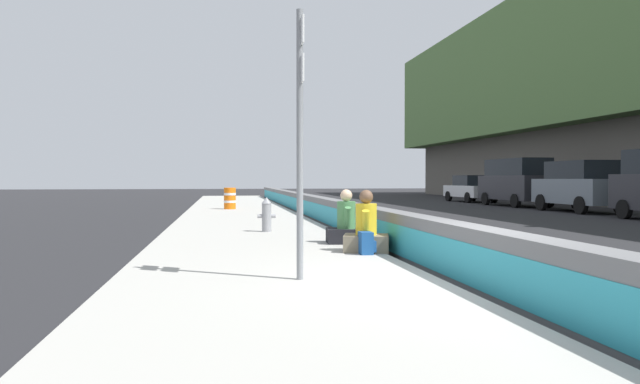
{
  "coord_description": "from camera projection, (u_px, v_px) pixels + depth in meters",
  "views": [
    {
      "loc": [
        -7.27,
        3.36,
        1.49
      ],
      "look_at": [
        7.19,
        0.97,
        1.16
      ],
      "focal_mm": 33.26,
      "sensor_mm": 36.0,
      "label": 1
    }
  ],
  "objects": [
    {
      "name": "seated_person_middle",
      "position": [
        346.0,
        226.0,
        12.43
      ],
      "size": [
        0.75,
        0.86,
        1.13
      ],
      "color": "black",
      "rests_on": "sidewalk_strip"
    },
    {
      "name": "fire_hydrant",
      "position": [
        267.0,
        214.0,
        15.08
      ],
      "size": [
        0.26,
        0.46,
        0.88
      ],
      "color": "gray",
      "rests_on": "sidewalk_strip"
    },
    {
      "name": "jersey_barrier",
      "position": [
        482.0,
        260.0,
        7.74
      ],
      "size": [
        76.0,
        0.45,
        0.85
      ],
      "color": "slate",
      "rests_on": "ground_plane"
    },
    {
      "name": "backpack",
      "position": [
        366.0,
        243.0,
        10.58
      ],
      "size": [
        0.32,
        0.28,
        0.4
      ],
      "color": "navy",
      "rests_on": "sidewalk_strip"
    },
    {
      "name": "seated_person_foreground",
      "position": [
        366.0,
        232.0,
        10.99
      ],
      "size": [
        0.89,
        0.97,
        1.14
      ],
      "color": "#706651",
      "rests_on": "sidewalk_strip"
    },
    {
      "name": "parked_car_midline",
      "position": [
        516.0,
        181.0,
        31.89
      ],
      "size": [
        5.15,
        2.21,
        2.56
      ],
      "color": "#28282D",
      "rests_on": "ground_plane"
    },
    {
      "name": "construction_barrel",
      "position": [
        230.0,
        198.0,
        26.28
      ],
      "size": [
        0.54,
        0.54,
        0.95
      ],
      "color": "orange",
      "rests_on": "sidewalk_strip"
    },
    {
      "name": "ground_plane",
      "position": [
        482.0,
        292.0,
        7.75
      ],
      "size": [
        160.0,
        160.0,
        0.0
      ],
      "primitive_type": "plane",
      "color": "#232326",
      "rests_on": "ground"
    },
    {
      "name": "route_sign_post",
      "position": [
        300.0,
        125.0,
        7.89
      ],
      "size": [
        0.44,
        0.09,
        3.6
      ],
      "color": "gray",
      "rests_on": "sidewalk_strip"
    },
    {
      "name": "parked_car_fourth",
      "position": [
        580.0,
        186.0,
        26.34
      ],
      "size": [
        4.8,
        2.07,
        2.28
      ],
      "color": "slate",
      "rests_on": "ground_plane"
    },
    {
      "name": "parked_car_far",
      "position": [
        471.0,
        188.0,
        37.84
      ],
      "size": [
        4.57,
        2.09,
        1.71
      ],
      "color": "silver",
      "rests_on": "ground_plane"
    },
    {
      "name": "sidewalk_strip",
      "position": [
        281.0,
        294.0,
        7.32
      ],
      "size": [
        80.0,
        4.4,
        0.14
      ],
      "primitive_type": "cube",
      "color": "#A8A59E",
      "rests_on": "ground_plane"
    }
  ]
}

